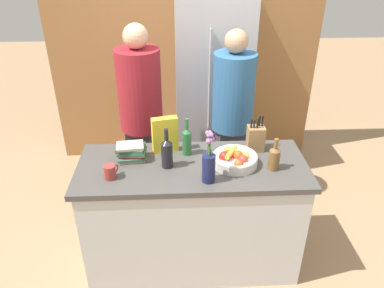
# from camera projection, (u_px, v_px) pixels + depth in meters

# --- Properties ---
(ground_plane) EXTENTS (14.00, 14.00, 0.00)m
(ground_plane) POSITION_uv_depth(u_px,v_px,m) (192.00, 257.00, 3.04)
(ground_plane) COLOR #A37F5B
(kitchen_island) EXTENTS (1.61, 0.65, 0.89)m
(kitchen_island) POSITION_uv_depth(u_px,v_px,m) (193.00, 214.00, 2.82)
(kitchen_island) COLOR silver
(kitchen_island) RESTS_ON ground_plane
(back_wall_wood) EXTENTS (2.81, 0.12, 2.60)m
(back_wall_wood) POSITION_uv_depth(u_px,v_px,m) (184.00, 42.00, 3.88)
(back_wall_wood) COLOR #9E6B3D
(back_wall_wood) RESTS_ON ground_plane
(refrigerator) EXTENTS (0.72, 0.62, 1.93)m
(refrigerator) POSITION_uv_depth(u_px,v_px,m) (212.00, 85.00, 3.75)
(refrigerator) COLOR #B7B7BC
(refrigerator) RESTS_ON ground_plane
(fruit_bowl) EXTENTS (0.31, 0.31, 0.11)m
(fruit_bowl) POSITION_uv_depth(u_px,v_px,m) (235.00, 159.00, 2.58)
(fruit_bowl) COLOR silver
(fruit_bowl) RESTS_ON kitchen_island
(knife_block) EXTENTS (0.12, 0.10, 0.27)m
(knife_block) POSITION_uv_depth(u_px,v_px,m) (256.00, 138.00, 2.74)
(knife_block) COLOR olive
(knife_block) RESTS_ON kitchen_island
(flower_vase) EXTENTS (0.09, 0.09, 0.37)m
(flower_vase) POSITION_uv_depth(u_px,v_px,m) (209.00, 165.00, 2.37)
(flower_vase) COLOR #191E4C
(flower_vase) RESTS_ON kitchen_island
(cereal_box) EXTENTS (0.19, 0.10, 0.27)m
(cereal_box) POSITION_uv_depth(u_px,v_px,m) (165.00, 135.00, 2.70)
(cereal_box) COLOR yellow
(cereal_box) RESTS_ON kitchen_island
(coffee_mug) EXTENTS (0.09, 0.10, 0.10)m
(coffee_mug) POSITION_uv_depth(u_px,v_px,m) (110.00, 172.00, 2.44)
(coffee_mug) COLOR #99332D
(coffee_mug) RESTS_ON kitchen_island
(book_stack) EXTENTS (0.22, 0.17, 0.12)m
(book_stack) POSITION_uv_depth(u_px,v_px,m) (132.00, 152.00, 2.64)
(book_stack) COLOR #B7A88E
(book_stack) RESTS_ON kitchen_island
(bottle_oil) EXTENTS (0.08, 0.08, 0.29)m
(bottle_oil) POSITION_uv_depth(u_px,v_px,m) (167.00, 152.00, 2.53)
(bottle_oil) COLOR black
(bottle_oil) RESTS_ON kitchen_island
(bottle_vinegar) EXTENTS (0.08, 0.08, 0.23)m
(bottle_vinegar) POSITION_uv_depth(u_px,v_px,m) (274.00, 157.00, 2.51)
(bottle_vinegar) COLOR brown
(bottle_vinegar) RESTS_ON kitchen_island
(bottle_wine) EXTENTS (0.07, 0.07, 0.28)m
(bottle_wine) POSITION_uv_depth(u_px,v_px,m) (187.00, 140.00, 2.67)
(bottle_wine) COLOR #286633
(bottle_wine) RESTS_ON kitchen_island
(person_at_sink) EXTENTS (0.37, 0.37, 1.70)m
(person_at_sink) POSITION_uv_depth(u_px,v_px,m) (141.00, 113.00, 3.19)
(person_at_sink) COLOR #383842
(person_at_sink) RESTS_ON ground_plane
(person_in_blue) EXTENTS (0.35, 0.35, 1.65)m
(person_in_blue) POSITION_uv_depth(u_px,v_px,m) (232.00, 114.00, 3.25)
(person_in_blue) COLOR #383842
(person_in_blue) RESTS_ON ground_plane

